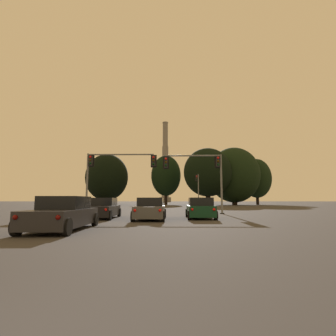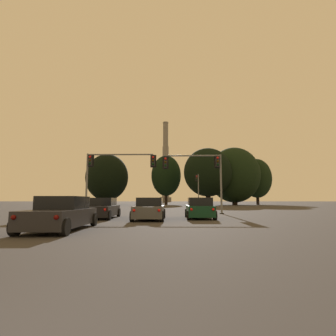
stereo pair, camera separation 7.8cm
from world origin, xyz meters
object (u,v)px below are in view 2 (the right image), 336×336
Objects in this scene: sedan_left_lane_front at (102,209)px; traffic_light_overhead_right at (201,168)px; traffic_light_overhead_left at (111,167)px; hatchback_right_lane_front at (200,209)px; sedan_left_lane_second at (62,214)px; smokestack at (166,170)px; sedan_center_lane_front at (150,209)px; traffic_light_far_right at (198,186)px.

traffic_light_overhead_right is (7.68, 6.17, 3.63)m from sedan_left_lane_front.
traffic_light_overhead_left is (-1.02, 6.53, 3.82)m from sedan_left_lane_front.
sedan_left_lane_second is (-6.62, -7.24, 0.00)m from hatchback_right_lane_front.
traffic_light_overhead_right reaches higher than sedan_left_lane_front.
sedan_left_lane_front is 153.70m from smokestack.
sedan_left_lane_second is at bearing -90.43° from sedan_left_lane_front.
sedan_left_lane_second is 14.41m from traffic_light_overhead_left.
smokestack is (1.27, 145.83, 16.45)m from traffic_light_overhead_left.
smokestack reaches higher than traffic_light_overhead_left.
traffic_light_overhead_right reaches higher than sedan_center_lane_front.
sedan_left_lane_front is at bearing 90.16° from sedan_left_lane_second.
traffic_light_far_right is 0.11× the size of smokestack.
traffic_light_overhead_left is at bearing 140.64° from hatchback_right_lane_front.
hatchback_right_lane_front reaches higher than sedan_left_lane_second.
sedan_left_lane_second is 160.94m from smokestack.
hatchback_right_lane_front is 3.54m from sedan_center_lane_front.
traffic_light_overhead_right is (4.20, 7.25, 3.63)m from sedan_center_lane_front.
traffic_light_overhead_right is at bearing 59.32° from sedan_left_lane_second.
traffic_light_overhead_left is at bearing -114.28° from traffic_light_far_right.
hatchback_right_lane_front is 0.72× the size of traffic_light_overhead_right.
hatchback_right_lane_front is 153.91m from smokestack.
sedan_left_lane_front is 0.79× the size of traffic_light_far_right.
traffic_light_far_right is (6.16, 31.23, 3.30)m from sedan_center_lane_front.
sedan_left_lane_front is at bearing -81.13° from traffic_light_overhead_left.
hatchback_right_lane_front reaches higher than sedan_left_lane_front.
traffic_light_far_right is at bearing 69.85° from sedan_left_lane_front.
traffic_light_overhead_right is (8.69, -0.36, -0.19)m from traffic_light_overhead_left.
traffic_light_overhead_left is (-10.65, -23.62, 0.52)m from traffic_light_far_right.
traffic_light_overhead_left is at bearing 93.43° from sedan_left_lane_second.
traffic_light_far_right reaches higher than sedan_left_lane_front.
traffic_light_overhead_left is 146.76m from smokestack.
traffic_light_far_right is at bearing 74.11° from sedan_left_lane_second.
traffic_light_far_right reaches higher than sedan_center_lane_front.
sedan_left_lane_second is at bearing -104.06° from traffic_light_far_right.
sedan_left_lane_second is at bearing -117.75° from sedan_center_lane_front.
hatchback_right_lane_front is 10.97m from traffic_light_overhead_left.
traffic_light_overhead_left reaches higher than sedan_center_lane_front.
smokestack is at bearing 94.39° from traffic_light_far_right.
smokestack reaches higher than hatchback_right_lane_front.
sedan_center_lane_front is (3.48, -1.08, 0.00)m from sedan_left_lane_front.
traffic_light_overhead_right reaches higher than hatchback_right_lane_front.
smokestack is (-6.62, 152.42, 20.28)m from hatchback_right_lane_front.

